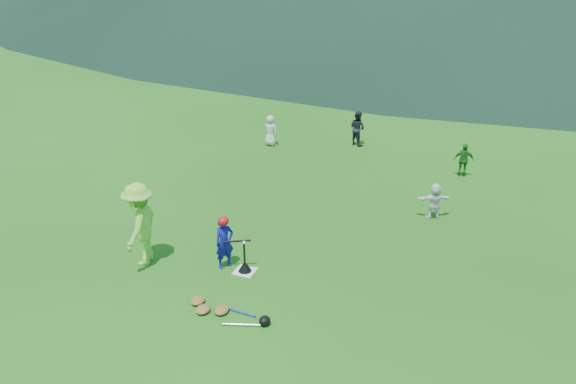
# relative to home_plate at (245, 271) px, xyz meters

# --- Properties ---
(ground) EXTENTS (120.00, 120.00, 0.00)m
(ground) POSITION_rel_home_plate_xyz_m (0.00, 0.00, -0.01)
(ground) COLOR #1E4E11
(ground) RESTS_ON ground
(home_plate) EXTENTS (0.45, 0.45, 0.02)m
(home_plate) POSITION_rel_home_plate_xyz_m (0.00, 0.00, 0.00)
(home_plate) COLOR silver
(home_plate) RESTS_ON ground
(baseball) EXTENTS (0.08, 0.08, 0.08)m
(baseball) POSITION_rel_home_plate_xyz_m (0.00, 0.00, 0.73)
(baseball) COLOR white
(baseball) RESTS_ON batting_tee
(batter_child) EXTENTS (0.49, 0.54, 1.23)m
(batter_child) POSITION_rel_home_plate_xyz_m (-0.50, 0.03, 0.60)
(batter_child) COLOR navy
(batter_child) RESTS_ON ground
(adult_coach) EXTENTS (1.00, 1.39, 1.94)m
(adult_coach) POSITION_rel_home_plate_xyz_m (-2.31, -0.51, 0.96)
(adult_coach) COLOR #83CD3C
(adult_coach) RESTS_ON ground
(fielder_a) EXTENTS (0.58, 0.43, 1.09)m
(fielder_a) POSITION_rel_home_plate_xyz_m (-2.90, 7.87, 0.54)
(fielder_a) COLOR silver
(fielder_a) RESTS_ON ground
(fielder_b) EXTENTS (0.74, 0.68, 1.24)m
(fielder_b) POSITION_rel_home_plate_xyz_m (-0.07, 9.11, 0.61)
(fielder_b) COLOR black
(fielder_b) RESTS_ON ground
(fielder_c) EXTENTS (0.65, 0.35, 1.06)m
(fielder_c) POSITION_rel_home_plate_xyz_m (3.79, 7.54, 0.52)
(fielder_c) COLOR #1E651F
(fielder_c) RESTS_ON ground
(fielder_d) EXTENTS (0.95, 0.66, 0.98)m
(fielder_d) POSITION_rel_home_plate_xyz_m (3.42, 4.29, 0.48)
(fielder_d) COLOR white
(fielder_d) RESTS_ON ground
(batting_tee) EXTENTS (0.30, 0.30, 0.68)m
(batting_tee) POSITION_rel_home_plate_xyz_m (0.00, 0.00, 0.12)
(batting_tee) COLOR black
(batting_tee) RESTS_ON home_plate
(batter_gear) EXTENTS (0.71, 0.32, 0.59)m
(batter_gear) POSITION_rel_home_plate_xyz_m (-0.48, 0.03, 1.10)
(batter_gear) COLOR red
(batter_gear) RESTS_ON ground
(equipment_pile) EXTENTS (1.80, 0.63, 0.19)m
(equipment_pile) POSITION_rel_home_plate_xyz_m (0.25, -1.54, 0.06)
(equipment_pile) COLOR olive
(equipment_pile) RESTS_ON ground
(outfield_fence) EXTENTS (70.07, 0.08, 1.33)m
(outfield_fence) POSITION_rel_home_plate_xyz_m (0.00, 28.00, 0.69)
(outfield_fence) COLOR gray
(outfield_fence) RESTS_ON ground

